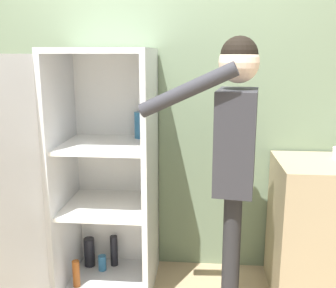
{
  "coord_description": "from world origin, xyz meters",
  "views": [
    {
      "loc": [
        0.31,
        -1.89,
        1.62
      ],
      "look_at": [
        0.09,
        0.62,
        1.04
      ],
      "focal_mm": 42.0,
      "sensor_mm": 36.0,
      "label": 1
    }
  ],
  "objects": [
    {
      "name": "person",
      "position": [
        0.5,
        0.37,
        1.12
      ],
      "size": [
        0.69,
        0.52,
        1.72
      ],
      "color": "#262628",
      "rests_on": "ground_plane"
    },
    {
      "name": "refrigerator",
      "position": [
        -0.44,
        0.54,
        0.82
      ],
      "size": [
        0.93,
        1.22,
        1.65
      ],
      "color": "silver",
      "rests_on": "ground_plane"
    },
    {
      "name": "counter",
      "position": [
        1.14,
        0.64,
        0.47
      ],
      "size": [
        0.67,
        0.58,
        0.94
      ],
      "color": "tan",
      "rests_on": "ground_plane"
    },
    {
      "name": "wall_back",
      "position": [
        0.0,
        0.98,
        1.27
      ],
      "size": [
        7.0,
        0.06,
        2.55
      ],
      "color": "gray",
      "rests_on": "ground_plane"
    }
  ]
}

